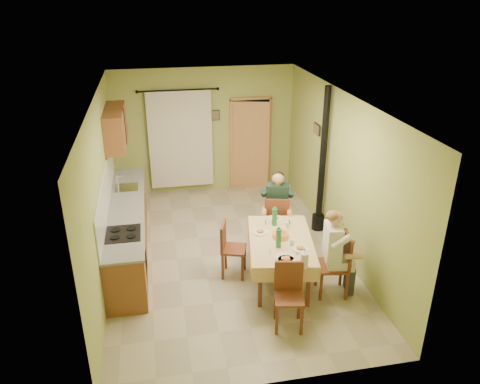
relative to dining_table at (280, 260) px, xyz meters
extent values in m
cube|color=tan|center=(-0.70, 0.94, -0.38)|extent=(4.00, 6.00, 0.01)
cube|color=#A4B05A|center=(-0.70, 3.94, 1.02)|extent=(4.00, 0.04, 2.80)
cube|color=#A4B05A|center=(-0.70, -2.06, 1.02)|extent=(4.00, 0.04, 2.80)
cube|color=#A4B05A|center=(-2.70, 0.94, 1.02)|extent=(0.04, 6.00, 2.80)
cube|color=#A4B05A|center=(1.30, 0.94, 1.02)|extent=(0.04, 6.00, 2.80)
cube|color=white|center=(-0.70, 0.94, 2.42)|extent=(4.00, 6.00, 0.04)
cube|color=brown|center=(-2.40, 1.34, 0.06)|extent=(0.60, 3.60, 0.88)
cube|color=gray|center=(-2.40, 1.34, 0.52)|extent=(0.64, 3.64, 0.04)
cube|color=white|center=(-2.69, 1.34, 0.85)|extent=(0.02, 3.60, 0.66)
cube|color=silver|center=(-2.40, 2.14, 0.53)|extent=(0.42, 0.42, 0.03)
cube|color=black|center=(-2.40, 0.34, 0.54)|extent=(0.52, 0.56, 0.02)
cube|color=black|center=(-2.11, 0.34, 0.07)|extent=(0.01, 0.55, 0.55)
cube|color=brown|center=(-2.52, 2.64, 1.57)|extent=(0.35, 1.40, 0.70)
cylinder|color=black|center=(-1.25, 3.82, 1.97)|extent=(1.70, 0.04, 0.04)
cube|color=silver|center=(-1.25, 3.84, 0.87)|extent=(1.40, 0.06, 2.20)
cube|color=black|center=(0.35, 3.92, 0.65)|extent=(0.84, 0.03, 2.06)
cube|color=tan|center=(-0.10, 3.91, 0.65)|extent=(0.06, 0.06, 2.12)
cube|color=tan|center=(0.80, 3.91, 0.65)|extent=(0.06, 0.06, 2.12)
cube|color=tan|center=(0.35, 3.91, 1.71)|extent=(0.96, 0.06, 0.06)
cube|color=tan|center=(0.34, 3.80, 0.64)|extent=(0.80, 0.24, 2.04)
cube|color=#DCB578|center=(0.00, 0.00, 0.36)|extent=(1.23, 1.76, 0.04)
cube|color=#DCB578|center=(-0.14, -0.79, 0.25)|extent=(0.96, 0.18, 0.22)
cube|color=#DCB578|center=(0.14, 0.79, 0.25)|extent=(0.96, 0.18, 0.22)
cube|color=#DCB578|center=(-0.48, 0.08, 0.25)|extent=(0.29, 1.59, 0.22)
cube|color=#DCB578|center=(0.48, -0.08, 0.25)|extent=(0.29, 1.59, 0.22)
cylinder|color=white|center=(0.09, 0.68, 0.39)|extent=(0.25, 0.25, 0.02)
ellipsoid|color=#CC7233|center=(0.09, 0.68, 0.41)|extent=(0.12, 0.12, 0.05)
cylinder|color=white|center=(-0.09, -0.61, 0.39)|extent=(0.25, 0.25, 0.02)
ellipsoid|color=#CC7233|center=(-0.09, -0.61, 0.41)|extent=(0.12, 0.12, 0.05)
cylinder|color=white|center=(0.20, -0.36, 0.39)|extent=(0.25, 0.25, 0.02)
ellipsoid|color=#CC7233|center=(0.20, -0.36, 0.41)|extent=(0.12, 0.12, 0.05)
cylinder|color=white|center=(-0.27, 0.26, 0.39)|extent=(0.25, 0.25, 0.02)
ellipsoid|color=#CC7233|center=(-0.27, 0.26, 0.41)|extent=(0.12, 0.12, 0.05)
cylinder|color=#FA8744|center=(0.01, 0.05, 0.42)|extent=(0.26, 0.26, 0.08)
cylinder|color=white|center=(-0.10, -0.54, 0.39)|extent=(0.28, 0.28, 0.02)
cube|color=tan|center=(-0.05, -0.54, 0.41)|extent=(0.07, 0.07, 0.03)
cube|color=tan|center=(-0.14, -0.59, 0.41)|extent=(0.06, 0.07, 0.03)
cube|color=tan|center=(-0.06, -0.56, 0.41)|extent=(0.07, 0.07, 0.03)
cylinder|color=silver|center=(0.11, -0.21, 0.43)|extent=(0.07, 0.07, 0.10)
cylinder|color=silver|center=(0.20, 0.34, 0.43)|extent=(0.07, 0.07, 0.10)
cylinder|color=white|center=(0.11, -0.83, 0.50)|extent=(0.11, 0.11, 0.22)
cylinder|color=silver|center=(0.11, -0.83, 0.53)|extent=(0.02, 0.02, 0.30)
cube|color=brown|center=(0.24, 1.13, 0.10)|extent=(0.54, 0.54, 0.04)
cube|color=brown|center=(0.19, 0.94, 0.37)|extent=(0.43, 0.16, 0.50)
cube|color=brown|center=(-0.18, -1.11, 0.10)|extent=(0.47, 0.47, 0.04)
cube|color=brown|center=(-0.15, -0.94, 0.35)|extent=(0.40, 0.12, 0.45)
cube|color=brown|center=(0.69, -0.47, 0.10)|extent=(0.51, 0.51, 0.04)
cube|color=brown|center=(0.89, -0.50, 0.37)|extent=(0.11, 0.45, 0.51)
cube|color=brown|center=(-0.70, 0.30, 0.10)|extent=(0.48, 0.48, 0.04)
cube|color=brown|center=(-0.86, 0.35, 0.34)|extent=(0.16, 0.37, 0.44)
cube|color=#192D23|center=(0.21, 1.04, 0.18)|extent=(0.45, 0.48, 0.16)
cube|color=#192D23|center=(0.25, 1.16, 0.53)|extent=(0.44, 0.32, 0.54)
sphere|color=tan|center=(0.25, 1.15, 0.92)|extent=(0.21, 0.21, 0.21)
ellipsoid|color=black|center=(0.26, 1.19, 0.96)|extent=(0.21, 0.21, 0.16)
cube|color=silver|center=(0.79, -0.49, 0.18)|extent=(0.45, 0.42, 0.16)
cube|color=silver|center=(0.66, -0.47, 0.53)|extent=(0.28, 0.43, 0.54)
sphere|color=tan|center=(0.67, -0.47, 0.92)|extent=(0.21, 0.21, 0.21)
ellipsoid|color=olive|center=(0.63, -0.46, 0.96)|extent=(0.21, 0.21, 0.16)
cylinder|color=black|center=(1.20, 1.54, 1.02)|extent=(0.12, 0.12, 2.80)
cylinder|color=black|center=(1.20, 1.54, -0.23)|extent=(0.24, 0.24, 0.30)
cube|color=black|center=(-0.45, 3.91, 1.37)|extent=(0.19, 0.03, 0.23)
cube|color=brown|center=(1.27, 2.14, 1.47)|extent=(0.03, 0.31, 0.21)
camera|label=1|loc=(-1.83, -6.13, 4.03)|focal=35.00mm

